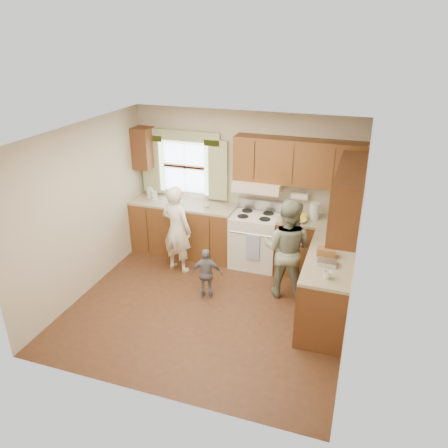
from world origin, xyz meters
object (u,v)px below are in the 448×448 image
(stove, at_px, (255,239))
(woman_right, at_px, (287,249))
(woman_left, at_px, (177,229))
(child, at_px, (207,274))

(stove, relative_size, woman_right, 0.71)
(woman_left, distance_m, woman_right, 1.82)
(woman_left, distance_m, child, 1.02)
(stove, height_order, woman_right, woman_right)
(stove, distance_m, woman_left, 1.31)
(child, bearing_deg, woman_right, -172.19)
(child, bearing_deg, stove, -124.05)
(stove, height_order, woman_left, woman_left)
(woman_right, xyz_separation_m, child, (-1.07, -0.46, -0.36))
(woman_left, relative_size, child, 1.84)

